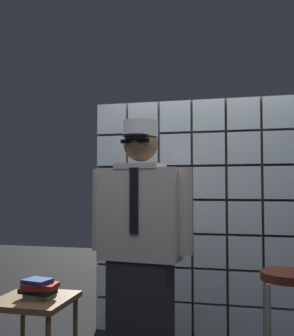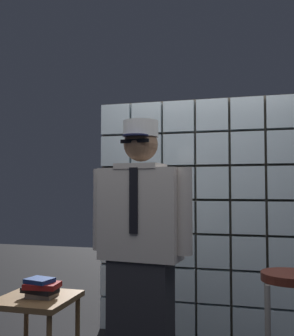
% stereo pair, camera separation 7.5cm
% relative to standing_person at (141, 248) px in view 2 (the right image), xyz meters
% --- Properties ---
extents(glass_block_wall, '(1.83, 0.10, 2.13)m').
position_rel_standing_person_xyz_m(glass_block_wall, '(0.22, 1.07, 0.14)').
color(glass_block_wall, silver).
rests_on(glass_block_wall, ground).
extents(standing_person, '(0.70, 0.32, 1.74)m').
position_rel_standing_person_xyz_m(standing_person, '(0.00, 0.00, 0.00)').
color(standing_person, '#28282D').
rests_on(standing_person, ground).
extents(bar_stool, '(0.34, 0.34, 0.79)m').
position_rel_standing_person_xyz_m(bar_stool, '(0.92, 0.03, -0.32)').
color(bar_stool, '#592319').
rests_on(bar_stool, ground).
extents(side_table, '(0.52, 0.52, 0.51)m').
position_rel_standing_person_xyz_m(side_table, '(-0.81, 0.12, -0.46)').
color(side_table, brown).
rests_on(side_table, ground).
extents(book_stack, '(0.28, 0.19, 0.14)m').
position_rel_standing_person_xyz_m(book_stack, '(-0.77, 0.10, -0.32)').
color(book_stack, gray).
rests_on(book_stack, side_table).
extents(coffee_mug, '(0.13, 0.08, 0.09)m').
position_rel_standing_person_xyz_m(coffee_mug, '(-0.75, 0.15, -0.35)').
color(coffee_mug, silver).
rests_on(coffee_mug, side_table).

